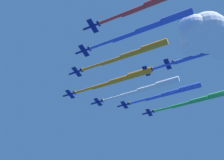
% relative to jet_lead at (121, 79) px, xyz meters
% --- Properties ---
extents(jet_lead, '(31.31, 54.24, 3.72)m').
position_rel_jet_lead_xyz_m(jet_lead, '(0.00, 0.00, 0.00)').
color(jet_lead, navy).
extents(jet_port_inner, '(31.40, 55.97, 3.69)m').
position_rel_jet_lead_xyz_m(jet_port_inner, '(6.38, 19.02, 2.49)').
color(jet_port_inner, navy).
extents(jet_starboard_inner, '(30.75, 54.34, 3.69)m').
position_rel_jet_lead_xyz_m(jet_starboard_inner, '(-18.10, 4.62, -0.60)').
color(jet_starboard_inner, navy).
extents(jet_port_mid, '(32.88, 59.32, 3.77)m').
position_rel_jet_lead_xyz_m(jet_port_mid, '(11.92, 39.06, 1.33)').
color(jet_port_mid, navy).
extents(jet_starboard_mid, '(30.26, 52.13, 3.68)m').
position_rel_jet_lead_xyz_m(jet_starboard_mid, '(-36.26, 7.72, 2.65)').
color(jet_starboard_mid, navy).
extents(jet_port_outer, '(29.44, 53.05, 3.71)m').
position_rel_jet_lead_xyz_m(jet_port_outer, '(20.60, 52.86, -0.56)').
color(jet_port_outer, navy).
extents(jet_starboard_outer, '(31.45, 56.26, 3.73)m').
position_rel_jet_lead_xyz_m(jet_starboard_outer, '(-55.44, 14.93, 1.55)').
color(jet_starboard_outer, navy).
extents(jet_trail_port, '(32.91, 58.74, 3.70)m').
position_rel_jet_lead_xyz_m(jet_trail_port, '(-25.06, 47.79, 0.40)').
color(jet_trail_port, navy).
extents(cloud_puff, '(34.16, 27.52, 22.40)m').
position_rel_jet_lead_xyz_m(cloud_puff, '(-16.66, 50.78, 3.77)').
color(cloud_puff, white).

